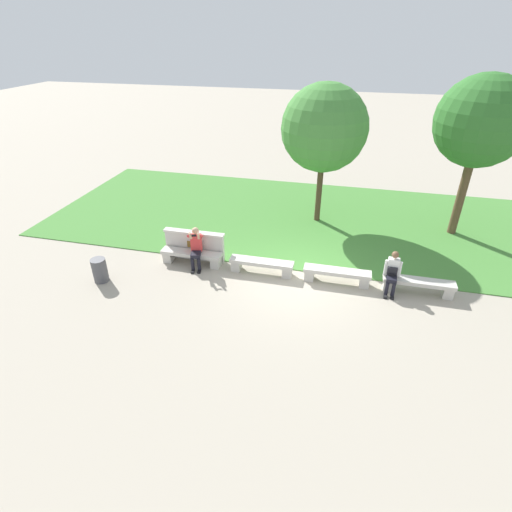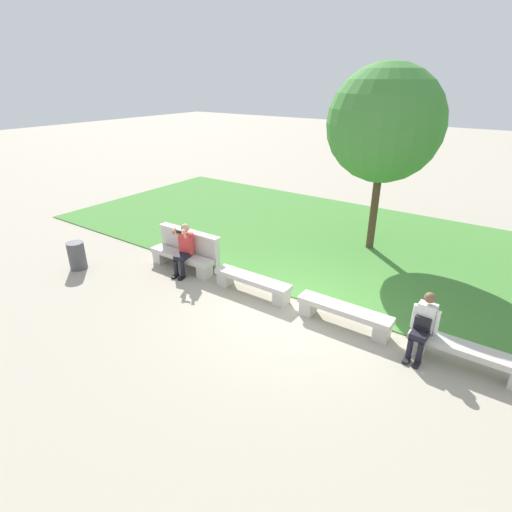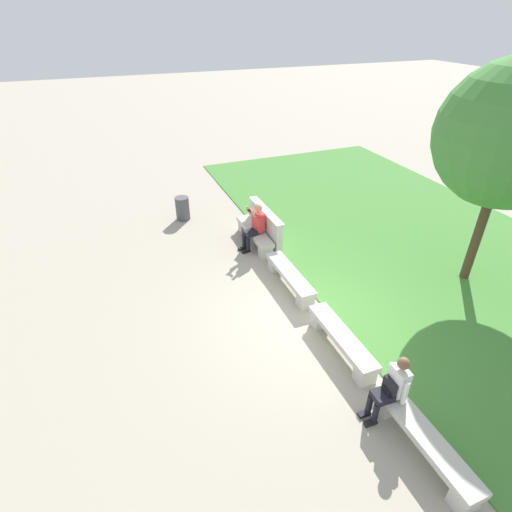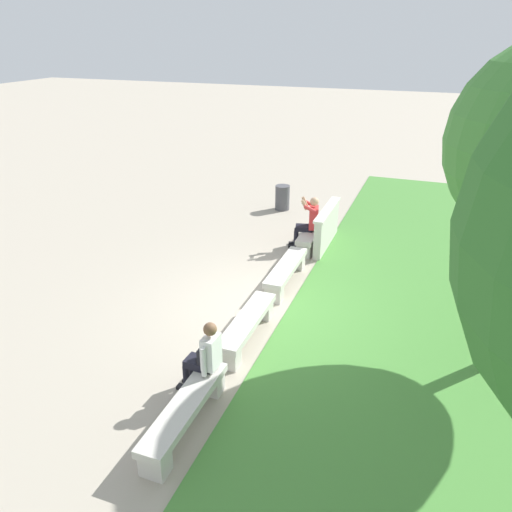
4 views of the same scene
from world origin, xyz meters
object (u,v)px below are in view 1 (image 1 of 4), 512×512
bench_far (418,284)px  tree_left_background (324,128)px  person_distant (392,271)px  backpack (392,272)px  bench_main (192,256)px  trash_bin (100,270)px  person_photographer (196,246)px  tree_behind_wall (481,122)px  bench_mid (337,274)px  bench_near (261,265)px

bench_far → tree_left_background: 6.38m
person_distant → backpack: 0.05m
bench_main → trash_bin: 2.81m
person_photographer → tree_left_background: 6.24m
backpack → trash_bin: (-8.50, -1.52, -0.25)m
bench_main → tree_behind_wall: 10.37m
bench_mid → backpack: bearing=-1.9°
bench_far → person_distant: (-0.79, -0.07, 0.37)m
bench_mid → person_photographer: (-4.43, -0.08, 0.43)m
bench_mid → person_photographer: bearing=-179.0°
backpack → bench_far: bearing=3.5°
trash_bin → tree_behind_wall: bearing=28.5°
bench_far → bench_near: bearing=180.0°
bench_near → trash_bin: (-4.65, -1.57, 0.07)m
bench_main → person_distant: person_distant is taller
tree_behind_wall → trash_bin: bearing=-151.5°
person_distant → backpack: bearing=125.0°
bench_near → tree_behind_wall: size_ratio=0.36×
bench_mid → trash_bin: bearing=-167.3°
person_photographer → bench_main: bearing=160.7°
bench_far → backpack: backpack is taller
bench_near → person_distant: person_distant is taller
backpack → tree_behind_wall: size_ratio=0.08×
bench_near → tree_behind_wall: 8.54m
bench_mid → person_photographer: person_photographer is taller
bench_main → bench_near: size_ratio=1.00×
backpack → tree_left_background: 5.86m
bench_mid → bench_far: bearing=0.0°
person_distant → tree_left_background: size_ratio=0.24×
trash_bin → person_photographer: bearing=30.5°
bench_far → tree_behind_wall: (1.66, 4.37, 3.73)m
bench_main → tree_behind_wall: size_ratio=0.36×
bench_near → person_photographer: (-2.11, -0.08, 0.43)m
bench_main → person_distant: bearing=-0.6°
backpack → trash_bin: 8.64m
bench_far → person_distant: 0.87m
bench_main → trash_bin: trash_bin is taller
bench_main → backpack: size_ratio=4.66×
bench_main → person_photographer: person_photographer is taller
person_photographer → tree_left_background: (3.39, 4.39, 2.85)m
bench_mid → person_distant: bearing=-2.5°
bench_main → tree_left_background: 6.51m
bench_mid → person_photographer: 4.46m
person_photographer → bench_far: bearing=0.6°
bench_near → tree_left_background: bearing=73.4°
person_distant → trash_bin: bearing=-170.0°
bench_main → tree_behind_wall: (8.64, 4.37, 3.73)m
bench_near → person_photographer: size_ratio=1.51×
bench_far → trash_bin: 9.43m
bench_mid → backpack: 1.56m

